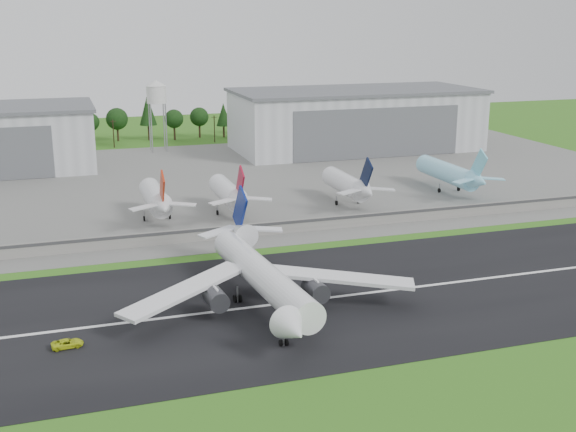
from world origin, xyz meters
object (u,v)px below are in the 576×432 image
object	(u,v)px
main_airliner	(263,283)
parked_jet_skyblue	(452,174)
ground_vehicle	(67,343)
parked_jet_red_a	(157,199)
parked_jet_red_b	(230,194)
parked_jet_navy	(350,185)

from	to	relation	value
main_airliner	parked_jet_skyblue	distance (m)	109.69
ground_vehicle	parked_jet_skyblue	world-z (taller)	parked_jet_skyblue
ground_vehicle	parked_jet_red_a	xyz separation A→B (m)	(25.55, 73.95, 5.50)
parked_jet_red_b	parked_jet_navy	size ratio (longest dim) A/B	1.00
parked_jet_skyblue	parked_jet_red_a	bearing A→B (deg)	-176.94
ground_vehicle	parked_jet_red_a	size ratio (longest dim) A/B	0.17
parked_jet_red_b	parked_jet_navy	distance (m)	36.01
ground_vehicle	parked_jet_red_b	bearing A→B (deg)	-38.03
main_airliner	ground_vehicle	xyz separation A→B (m)	(-36.34, -6.93, -4.06)
parked_jet_red_a	parked_jet_skyblue	size ratio (longest dim) A/B	0.84
parked_jet_red_b	parked_jet_navy	world-z (taller)	parked_jet_navy
parked_jet_red_a	parked_jet_skyblue	bearing A→B (deg)	3.06
main_airliner	parked_jet_red_a	world-z (taller)	main_airliner
ground_vehicle	parked_jet_navy	xyz separation A→B (m)	(81.98, 73.94, 5.43)
parked_jet_red_b	parked_jet_skyblue	distance (m)	73.27
parked_jet_red_a	parked_jet_skyblue	xyz separation A→B (m)	(93.51, 5.00, -0.03)
main_airliner	parked_jet_navy	distance (m)	81.09
parked_jet_red_a	parked_jet_red_b	xyz separation A→B (m)	(20.42, -0.01, -0.09)
main_airliner	parked_jet_navy	size ratio (longest dim) A/B	1.89
parked_jet_red_b	parked_jet_skyblue	xyz separation A→B (m)	(73.09, 5.02, 0.07)
ground_vehicle	parked_jet_skyblue	bearing A→B (deg)	-62.61
parked_jet_red_a	parked_jet_navy	xyz separation A→B (m)	(56.43, -0.01, -0.07)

